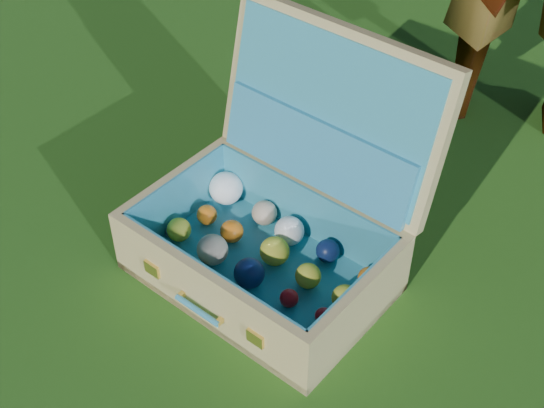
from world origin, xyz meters
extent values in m
plane|color=#215114|center=(0.00, 0.00, 0.00)|extent=(60.00, 60.00, 0.00)
sphere|color=teal|center=(-0.43, -0.04, 0.03)|extent=(0.06, 0.06, 0.06)
cube|color=tan|center=(-0.18, -0.09, 0.01)|extent=(0.68, 0.56, 0.02)
cube|color=tan|center=(-0.24, -0.27, 0.09)|extent=(0.57, 0.21, 0.18)
cube|color=tan|center=(-0.12, 0.08, 0.09)|extent=(0.57, 0.21, 0.18)
cube|color=tan|center=(-0.45, 0.00, 0.09)|extent=(0.13, 0.34, 0.18)
cube|color=tan|center=(0.09, -0.18, 0.09)|extent=(0.13, 0.34, 0.18)
cube|color=teal|center=(-0.18, -0.09, 0.02)|extent=(0.63, 0.50, 0.01)
cube|color=teal|center=(-0.23, -0.26, 0.10)|extent=(0.52, 0.18, 0.16)
cube|color=teal|center=(-0.13, 0.07, 0.10)|extent=(0.52, 0.18, 0.16)
cube|color=teal|center=(-0.44, -0.01, 0.10)|extent=(0.12, 0.33, 0.16)
cube|color=teal|center=(0.08, -0.18, 0.10)|extent=(0.12, 0.33, 0.16)
cube|color=tan|center=(-0.10, 0.16, 0.36)|extent=(0.60, 0.31, 0.39)
cube|color=teal|center=(-0.11, 0.14, 0.37)|extent=(0.55, 0.26, 0.34)
cube|color=teal|center=(-0.12, 0.10, 0.26)|extent=(0.52, 0.22, 0.16)
cube|color=#F2C659|center=(-0.39, -0.23, 0.09)|extent=(0.04, 0.02, 0.03)
cube|color=#F2C659|center=(-0.09, -0.33, 0.09)|extent=(0.04, 0.02, 0.03)
cylinder|color=teal|center=(-0.25, -0.30, 0.07)|extent=(0.13, 0.05, 0.01)
cube|color=#F2C659|center=(-0.30, -0.27, 0.07)|extent=(0.02, 0.02, 0.01)
cube|color=#F2C659|center=(-0.19, -0.31, 0.07)|extent=(0.02, 0.02, 0.01)
sphere|color=yellow|center=(-0.43, -0.15, 0.06)|extent=(0.06, 0.06, 0.06)
sphere|color=#B99318|center=(-0.33, -0.19, 0.06)|extent=(0.07, 0.07, 0.07)
sphere|color=#B99318|center=(-0.22, -0.22, 0.06)|extent=(0.06, 0.06, 0.06)
sphere|color=white|center=(-0.11, -0.26, 0.06)|extent=(0.06, 0.06, 0.06)
sphere|color=yellow|center=(0.00, -0.29, 0.06)|extent=(0.07, 0.07, 0.07)
sphere|color=yellow|center=(-0.41, -0.06, 0.06)|extent=(0.06, 0.06, 0.06)
sphere|color=beige|center=(-0.30, -0.11, 0.07)|extent=(0.08, 0.08, 0.08)
sphere|color=#0E1D49|center=(-0.19, -0.14, 0.06)|extent=(0.07, 0.07, 0.07)
sphere|color=red|center=(-0.08, -0.17, 0.05)|extent=(0.04, 0.04, 0.04)
sphere|color=red|center=(0.01, -0.19, 0.05)|extent=(0.04, 0.04, 0.04)
sphere|color=orange|center=(-0.37, 0.01, 0.05)|extent=(0.05, 0.05, 0.05)
sphere|color=orange|center=(-0.29, -0.02, 0.06)|extent=(0.06, 0.06, 0.06)
sphere|color=yellow|center=(-0.16, -0.05, 0.06)|extent=(0.07, 0.07, 0.07)
sphere|color=yellow|center=(-0.06, -0.09, 0.06)|extent=(0.06, 0.06, 0.06)
sphere|color=yellow|center=(0.04, -0.13, 0.06)|extent=(0.06, 0.06, 0.06)
sphere|color=white|center=(-0.36, 0.11, 0.07)|extent=(0.09, 0.09, 0.09)
sphere|color=beige|center=(-0.23, 0.07, 0.06)|extent=(0.06, 0.06, 0.06)
sphere|color=white|center=(-0.15, 0.03, 0.06)|extent=(0.07, 0.07, 0.07)
sphere|color=#0E1D49|center=(-0.04, 0.00, 0.06)|extent=(0.06, 0.06, 0.06)
sphere|color=orange|center=(0.08, -0.05, 0.06)|extent=(0.06, 0.06, 0.06)
camera|label=1|loc=(0.30, -1.25, 1.37)|focal=50.00mm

